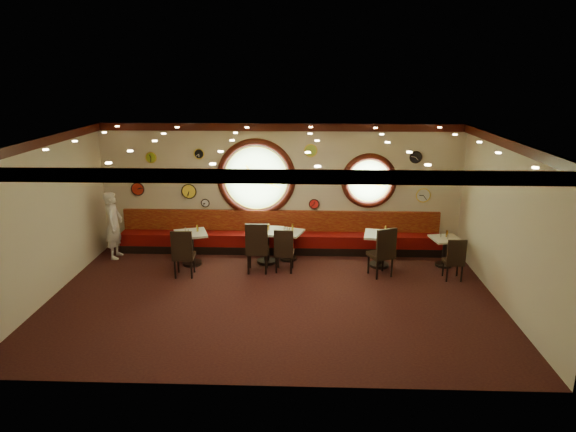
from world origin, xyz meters
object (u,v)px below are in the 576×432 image
object	(u,v)px
condiment_c_salt	(287,229)
condiment_d_bottle	(386,229)
waiter	(114,225)
chair_d	(383,249)
table_b	(267,242)
condiment_a_bottle	(197,228)
table_c	(288,242)
condiment_b_bottle	(269,227)
chair_a	(183,251)
condiment_e_pepper	(448,237)
condiment_b_salt	(263,227)
chair_e	(455,257)
table_e	(445,248)
chair_b	(257,244)
condiment_e_bottle	(447,234)
condiment_a_salt	(185,230)
table_a	(191,244)
condiment_b_pepper	(265,229)
condiment_e_salt	(441,235)
condiment_c_pepper	(289,230)
condiment_d_salt	(378,232)
chair_c	(284,248)
condiment_d_pepper	(383,233)
table_d	(380,246)
condiment_c_bottle	(293,227)
condiment_a_pepper	(188,232)

from	to	relation	value
condiment_c_salt	condiment_d_bottle	xyz separation A→B (m)	(2.30, -0.26, 0.10)
waiter	condiment_d_bottle	bearing A→B (deg)	-93.49
chair_d	table_b	bearing A→B (deg)	139.82
condiment_a_bottle	table_c	bearing A→B (deg)	8.42
chair_d	condiment_b_bottle	bearing A→B (deg)	139.10
chair_a	condiment_e_pepper	bearing A→B (deg)	5.24
chair_d	condiment_b_salt	world-z (taller)	chair_d
chair_e	table_e	bearing A→B (deg)	87.76
table_e	condiment_c_salt	world-z (taller)	condiment_c_salt
chair_e	condiment_b_bottle	size ratio (longest dim) A/B	4.17
condiment_a_bottle	condiment_d_bottle	size ratio (longest dim) A/B	0.99
chair_b	condiment_e_bottle	size ratio (longest dim) A/B	4.69
condiment_a_salt	waiter	size ratio (longest dim) A/B	0.06
condiment_e_bottle	table_e	bearing A→B (deg)	-114.45
chair_b	condiment_a_salt	size ratio (longest dim) A/B	7.41
table_a	condiment_b_pepper	world-z (taller)	condiment_b_pepper
chair_d	condiment_b_salt	bearing A→B (deg)	139.19
chair_e	condiment_a_salt	world-z (taller)	chair_e
table_c	condiment_b_bottle	distance (m)	0.66
condiment_e_salt	condiment_e_bottle	size ratio (longest dim) A/B	0.64
table_e	condiment_c_pepper	world-z (taller)	condiment_c_pepper
condiment_e_salt	condiment_e_bottle	world-z (taller)	condiment_e_bottle
condiment_e_bottle	condiment_d_salt	bearing A→B (deg)	-174.26
chair_c	condiment_d_pepper	world-z (taller)	chair_c
table_d	condiment_c_salt	distance (m)	2.22
table_b	condiment_b_bottle	distance (m)	0.38
chair_a	condiment_e_pepper	size ratio (longest dim) A/B	6.94
condiment_a_bottle	condiment_d_bottle	bearing A→B (deg)	0.99
condiment_b_pepper	condiment_c_pepper	world-z (taller)	condiment_b_pepper
condiment_d_bottle	condiment_e_pepper	distance (m)	1.42
table_d	condiment_c_bottle	xyz separation A→B (m)	(-2.05, 0.46, 0.29)
condiment_c_salt	condiment_d_pepper	bearing A→B (deg)	-11.95
condiment_b_pepper	condiment_d_bottle	bearing A→B (deg)	0.15
condiment_e_pepper	table_e	bearing A→B (deg)	108.21
chair_e	condiment_d_salt	xyz separation A→B (m)	(-1.56, 0.79, 0.30)
chair_a	condiment_c_salt	size ratio (longest dim) A/B	6.36
chair_c	condiment_c_bottle	size ratio (longest dim) A/B	4.07
chair_c	condiment_b_pepper	size ratio (longest dim) A/B	7.30
condiment_d_bottle	waiter	size ratio (longest dim) A/B	0.10
table_c	condiment_a_pepper	size ratio (longest dim) A/B	9.05
condiment_d_salt	condiment_d_pepper	size ratio (longest dim) A/B	1.07
table_d	chair_a	distance (m)	4.50
condiment_a_bottle	condiment_d_bottle	xyz separation A→B (m)	(4.40, 0.08, 0.01)
table_a	chair_c	bearing A→B (deg)	-10.55
chair_b	condiment_d_bottle	xyz separation A→B (m)	(2.95, 0.64, 0.20)
chair_c	condiment_b_pepper	bearing A→B (deg)	132.93
condiment_e_salt	table_d	bearing A→B (deg)	-174.65
condiment_b_pepper	condiment_a_pepper	bearing A→B (deg)	-172.11
condiment_a_pepper	condiment_c_pepper	bearing A→B (deg)	10.37
condiment_a_pepper	table_d	bearing A→B (deg)	1.73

